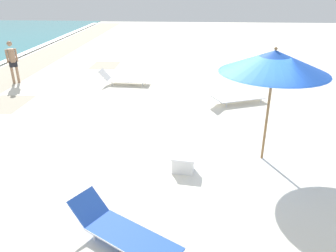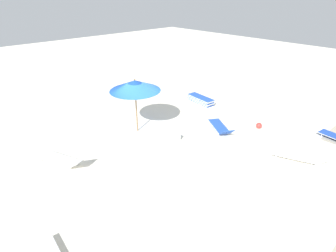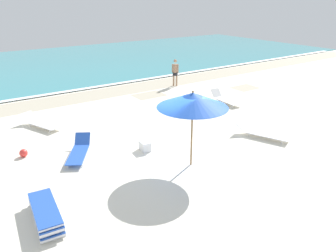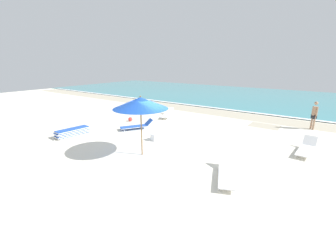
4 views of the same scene
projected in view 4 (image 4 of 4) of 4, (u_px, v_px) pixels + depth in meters
ground_plane at (154, 150)px, 11.04m from camera, size 60.00×60.00×0.16m
ocean_water at (261, 97)px, 26.94m from camera, size 60.00×19.39×0.07m
beach_umbrella at (141, 103)px, 9.60m from camera, size 2.40×2.40×2.70m
lounger_stack at (72, 132)px, 12.85m from camera, size 0.79×1.95×0.41m
sun_lounger_under_umbrella at (167, 114)px, 17.32m from camera, size 1.38×2.22×0.53m
sun_lounger_beside_umbrella at (146, 108)px, 19.62m from camera, size 0.88×2.41×0.47m
sun_lounger_near_water_left at (307, 148)px, 10.39m from camera, size 0.74×2.08×0.59m
sun_lounger_near_water_right at (137, 126)px, 14.13m from camera, size 1.58×2.05×0.56m
sun_lounger_mid_beach_solo at (227, 173)px, 8.13m from camera, size 1.39×2.29×0.50m
beachgoer_wading_adult at (314, 114)px, 13.85m from camera, size 0.33×0.36×1.76m
beach_ball at (130, 119)px, 16.00m from camera, size 0.30×0.30×0.30m
cooler_box at (156, 137)px, 12.12m from camera, size 0.41×0.54×0.37m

